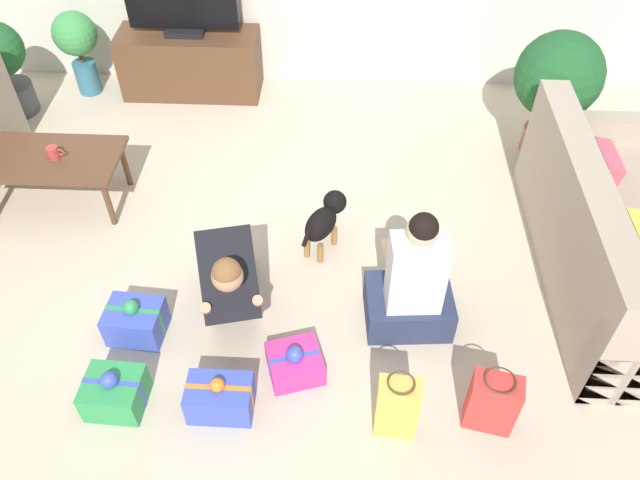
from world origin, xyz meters
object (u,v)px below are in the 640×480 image
object	(u,v)px
coffee_table	(49,162)
gift_box_a	(220,398)
dog	(325,219)
potted_plant_corner_left	(1,63)
person_kneeling	(229,275)
potted_plant_corner_right	(558,79)
potted_plant_back_left	(77,42)
gift_box_b	(115,392)
tv_console	(191,63)
gift_box_d	(136,321)
gift_box_c	(295,363)
gift_bag_b	(492,402)
sofa_right	(613,241)
gift_bag_a	(397,407)
mug	(53,153)
person_sitting	(412,287)

from	to	relation	value
coffee_table	gift_box_a	world-z (taller)	coffee_table
coffee_table	gift_box_a	bearing A→B (deg)	-48.77
dog	coffee_table	bearing A→B (deg)	16.89
potted_plant_corner_left	person_kneeling	size ratio (longest dim) A/B	0.98
gift_box_a	potted_plant_corner_right	bearing A→B (deg)	48.27
potted_plant_back_left	gift_box_b	world-z (taller)	potted_plant_back_left
tv_console	potted_plant_back_left	size ratio (longest dim) A/B	1.61
potted_plant_corner_right	person_kneeling	size ratio (longest dim) A/B	1.20
coffee_table	tv_console	xyz separation A→B (m)	(0.70, 1.56, -0.09)
gift_box_d	potted_plant_back_left	bearing A→B (deg)	112.81
gift_box_c	gift_bag_b	bearing A→B (deg)	-14.64
coffee_table	gift_box_d	distance (m)	1.49
coffee_table	dog	size ratio (longest dim) A/B	2.09
sofa_right	gift_box_b	xyz separation A→B (m)	(-2.96, -1.13, -0.19)
tv_console	gift_box_a	xyz separation A→B (m)	(0.77, -3.24, -0.17)
potted_plant_corner_right	gift_box_a	distance (m)	3.40
gift_bag_a	potted_plant_corner_right	bearing A→B (deg)	63.65
gift_box_a	gift_bag_a	world-z (taller)	gift_bag_a
coffee_table	gift_box_b	size ratio (longest dim) A/B	3.10
coffee_table	potted_plant_back_left	bearing A→B (deg)	99.75
sofa_right	mug	xyz separation A→B (m)	(-3.79, 0.53, 0.16)
gift_bag_b	mug	world-z (taller)	mug
potted_plant_corner_right	person_kneeling	bearing A→B (deg)	-141.48
tv_console	potted_plant_corner_left	size ratio (longest dim) A/B	1.48
gift_box_a	gift_bag_b	bearing A→B (deg)	-0.36
tv_console	mug	world-z (taller)	tv_console
person_sitting	gift_box_d	bearing A→B (deg)	1.24
potted_plant_corner_left	potted_plant_corner_right	size ratio (longest dim) A/B	0.81
potted_plant_corner_right	person_sitting	bearing A→B (deg)	-122.34
gift_box_d	coffee_table	bearing A→B (deg)	126.48
person_sitting	mug	size ratio (longest dim) A/B	7.89
sofa_right	gift_box_d	size ratio (longest dim) A/B	5.77
potted_plant_corner_left	person_sitting	bearing A→B (deg)	-33.22
gift_box_c	person_kneeling	bearing A→B (deg)	134.66
coffee_table	dog	distance (m)	2.03
potted_plant_corner_right	coffee_table	bearing A→B (deg)	-167.43
potted_plant_back_left	gift_bag_b	xyz separation A→B (m)	(3.19, -3.20, -0.29)
gift_box_c	person_sitting	bearing A→B (deg)	29.83
sofa_right	tv_console	world-z (taller)	sofa_right
potted_plant_back_left	dog	distance (m)	2.94
potted_plant_corner_left	potted_plant_corner_right	bearing A→B (deg)	-4.32
coffee_table	gift_bag_a	distance (m)	2.99
coffee_table	gift_bag_b	world-z (taller)	gift_bag_b
potted_plant_corner_left	potted_plant_back_left	size ratio (longest dim) A/B	1.09
gift_box_b	gift_bag_b	distance (m)	2.05
gift_box_d	mug	xyz separation A→B (m)	(-0.81, 1.17, 0.35)
gift_box_a	gift_box_c	xyz separation A→B (m)	(0.39, 0.27, -0.04)
gift_box_d	person_sitting	bearing A→B (deg)	5.58
potted_plant_corner_right	gift_box_c	size ratio (longest dim) A/B	2.69
gift_box_b	coffee_table	bearing A→B (deg)	117.84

